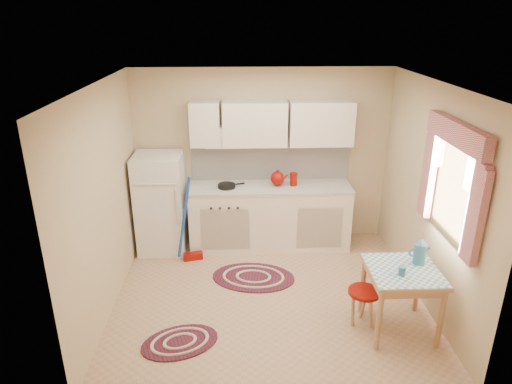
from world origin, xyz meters
TOP-DOWN VIEW (x-y plane):
  - room_shell at (0.16, 0.24)m, footprint 3.64×3.60m
  - fridge at (-1.42, 1.25)m, footprint 0.65×0.60m
  - broom at (-0.98, 0.90)m, footprint 0.30×0.18m
  - base_cabinets at (0.10, 1.30)m, footprint 2.25×0.60m
  - countertop at (0.10, 1.30)m, footprint 2.27×0.62m
  - frying_pan at (-0.50, 1.25)m, footprint 0.31×0.31m
  - red_kettle at (0.20, 1.30)m, footprint 0.27×0.26m
  - red_canister at (0.43, 1.30)m, footprint 0.12×0.12m
  - table at (1.34, -0.67)m, footprint 0.72×0.72m
  - stool at (0.98, -0.57)m, footprint 0.45×0.45m
  - coffee_pot at (1.53, -0.55)m, footprint 0.17×0.15m
  - mug at (1.28, -0.77)m, footprint 0.09×0.09m
  - rug_center at (-0.16, 0.40)m, footprint 1.16×0.87m
  - rug_left at (-0.96, -0.81)m, footprint 0.93×0.76m

SIDE VIEW (x-z plane):
  - rug_center at x=-0.16m, z-range 0.00..0.02m
  - rug_left at x=-0.96m, z-range 0.00..0.02m
  - stool at x=0.98m, z-range 0.00..0.42m
  - table at x=1.34m, z-range 0.00..0.72m
  - base_cabinets at x=0.10m, z-range 0.00..0.88m
  - broom at x=-0.98m, z-range 0.00..1.20m
  - fridge at x=-1.42m, z-range 0.00..1.40m
  - mug at x=1.28m, z-range 0.72..0.82m
  - coffee_pot at x=1.53m, z-range 0.72..1.03m
  - countertop at x=0.10m, z-range 0.88..0.92m
  - frying_pan at x=-0.50m, z-range 0.92..0.97m
  - red_canister at x=0.43m, z-range 0.92..1.08m
  - red_kettle at x=0.20m, z-range 0.92..1.14m
  - room_shell at x=0.16m, z-range 0.34..2.86m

